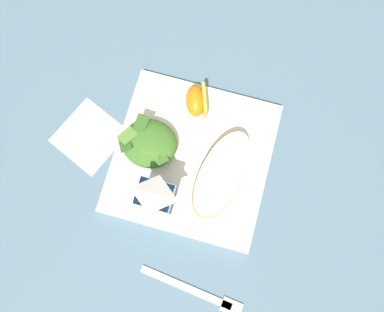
# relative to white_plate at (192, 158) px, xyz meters

# --- Properties ---
(ground) EXTENTS (3.00, 3.00, 0.00)m
(ground) POSITION_rel_white_plate_xyz_m (0.00, 0.00, -0.01)
(ground) COLOR slate
(white_plate) EXTENTS (0.28, 0.28, 0.02)m
(white_plate) POSITION_rel_white_plate_xyz_m (0.00, 0.00, 0.00)
(white_plate) COLOR white
(white_plate) RESTS_ON ground
(cheesy_pizza_bread) EXTENTS (0.11, 0.18, 0.04)m
(cheesy_pizza_bread) POSITION_rel_white_plate_xyz_m (-0.06, 0.02, 0.03)
(cheesy_pizza_bread) COLOR tan
(cheesy_pizza_bread) RESTS_ON white_plate
(green_salad_pile) EXTENTS (0.11, 0.09, 0.04)m
(green_salad_pile) POSITION_rel_white_plate_xyz_m (0.08, 0.00, 0.03)
(green_salad_pile) COLOR #3D7028
(green_salad_pile) RESTS_ON white_plate
(milk_carton) EXTENTS (0.06, 0.04, 0.11)m
(milk_carton) POSITION_rel_white_plate_xyz_m (0.04, 0.09, 0.07)
(milk_carton) COLOR #23569E
(milk_carton) RESTS_ON white_plate
(orange_wedge_front) EXTENTS (0.05, 0.07, 0.04)m
(orange_wedge_front) POSITION_rel_white_plate_xyz_m (0.02, -0.10, 0.03)
(orange_wedge_front) COLOR orange
(orange_wedge_front) RESTS_ON white_plate
(paper_napkin) EXTENTS (0.14, 0.14, 0.00)m
(paper_napkin) POSITION_rel_white_plate_xyz_m (0.20, 0.01, -0.01)
(paper_napkin) COLOR white
(paper_napkin) RESTS_ON ground
(metal_fork) EXTENTS (0.19, 0.04, 0.01)m
(metal_fork) POSITION_rel_white_plate_xyz_m (-0.08, 0.23, -0.01)
(metal_fork) COLOR silver
(metal_fork) RESTS_ON ground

